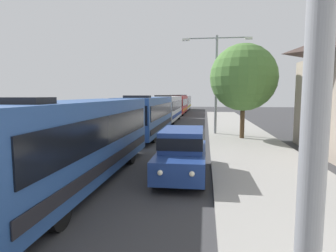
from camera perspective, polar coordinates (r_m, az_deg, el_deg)
name	(u,v)px	position (r m, az deg, el deg)	size (l,w,h in m)	color
bus_lead	(78,138)	(10.94, -17.48, -2.33)	(2.58, 11.57, 3.21)	#284C8C
bus_second_in_line	(147,114)	(22.87, -4.15, 2.30)	(2.58, 11.17, 3.21)	#284C8C
bus_middle	(167,108)	(34.77, -0.14, 3.68)	(2.58, 11.81, 3.21)	silver
bus_fourth_in_line	(178,104)	(47.76, 1.95, 4.39)	(2.58, 11.44, 3.21)	maroon
bus_rear	(184,102)	(60.30, 3.11, 4.78)	(2.58, 11.88, 3.21)	silver
white_suv	(182,151)	(11.53, 2.86, -4.92)	(1.86, 4.97, 1.90)	navy
box_truck_oncoming	(166,102)	(57.68, -0.40, 4.75)	(2.35, 8.37, 3.15)	black
streetlamp_mid	(216,74)	(23.28, 9.57, 10.16)	(5.39, 0.28, 7.71)	gray
roadside_tree	(243,78)	(21.20, 14.80, 9.31)	(4.72, 4.72, 6.68)	#4C3823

